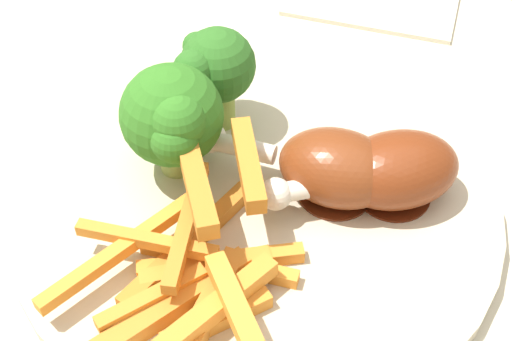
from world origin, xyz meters
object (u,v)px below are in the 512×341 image
object	(u,v)px
dining_table	(310,271)
carrot_fries_pile	(196,255)
chicken_drumstick_near	(329,166)
broccoli_floret_middle	(170,117)
broccoli_floret_front	(214,64)
dinner_plate	(256,200)
chicken_drumstick_far	(390,172)

from	to	relation	value
dining_table	carrot_fries_pile	bearing A→B (deg)	-126.98
dining_table	chicken_drumstick_near	size ratio (longest dim) A/B	9.64
broccoli_floret_middle	broccoli_floret_front	bearing A→B (deg)	67.23
broccoli_floret_front	broccoli_floret_middle	bearing A→B (deg)	-112.77
broccoli_floret_front	carrot_fries_pile	distance (m)	0.13
dinner_plate	chicken_drumstick_near	bearing A→B (deg)	7.35
broccoli_floret_middle	chicken_drumstick_near	size ratio (longest dim) A/B	0.58
dinner_plate	carrot_fries_pile	distance (m)	0.07
dining_table	broccoli_floret_middle	bearing A→B (deg)	-173.73
dinner_plate	carrot_fries_pile	bearing A→B (deg)	-113.97
dining_table	chicken_drumstick_near	world-z (taller)	chicken_drumstick_near
broccoli_floret_front	chicken_drumstick_far	xyz separation A→B (m)	(0.11, -0.06, -0.03)
dining_table	carrot_fries_pile	distance (m)	0.17
chicken_drumstick_near	chicken_drumstick_far	bearing A→B (deg)	-1.74
broccoli_floret_middle	dining_table	bearing A→B (deg)	6.27
broccoli_floret_middle	dinner_plate	bearing A→B (deg)	-17.73
chicken_drumstick_near	chicken_drumstick_far	size ratio (longest dim) A/B	1.04
broccoli_floret_front	chicken_drumstick_far	size ratio (longest dim) A/B	0.58
dining_table	dinner_plate	bearing A→B (deg)	-145.68
dining_table	broccoli_floret_front	size ratio (longest dim) A/B	17.16
broccoli_floret_front	dining_table	bearing A→B (deg)	-28.34
carrot_fries_pile	chicken_drumstick_near	distance (m)	0.10
broccoli_floret_front	chicken_drumstick_near	distance (m)	0.10
dining_table	chicken_drumstick_far	distance (m)	0.14
dining_table	chicken_drumstick_near	bearing A→B (deg)	-79.73
dinner_plate	chicken_drumstick_near	distance (m)	0.05
dinner_plate	broccoli_floret_front	world-z (taller)	broccoli_floret_front
dinner_plate	broccoli_floret_front	size ratio (longest dim) A/B	4.14
dinner_plate	broccoli_floret_middle	xyz separation A→B (m)	(-0.05, 0.02, 0.05)
dining_table	dinner_plate	distance (m)	0.12
dining_table	carrot_fries_pile	world-z (taller)	carrot_fries_pile
dinner_plate	broccoli_floret_front	xyz separation A→B (m)	(-0.03, 0.06, 0.05)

